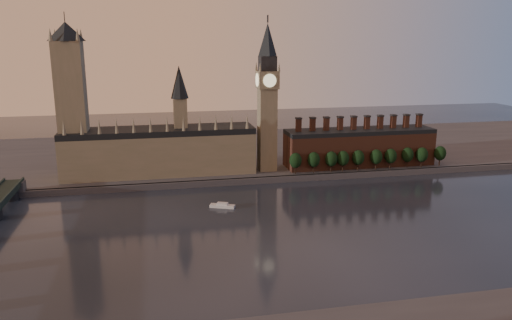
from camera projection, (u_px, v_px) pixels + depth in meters
The scene contains 17 objects.
ground at pixel (296, 232), 252.59m from camera, with size 900.00×900.00×0.00m, color black.
north_bank at pixel (237, 153), 421.57m from camera, with size 900.00×182.00×4.00m.
palace_of_westminster at pixel (161, 149), 344.14m from camera, with size 130.00×30.30×74.00m.
victoria_tower at pixel (71, 96), 324.44m from camera, with size 24.00×24.00×108.00m.
big_ben at pixel (267, 96), 345.93m from camera, with size 15.00×15.00×107.00m.
chimney_block at pixel (359, 147), 368.93m from camera, with size 110.00×25.00×37.00m.
embankment_tree_0 at pixel (296, 160), 345.05m from camera, with size 8.60×8.60×14.88m.
embankment_tree_1 at pixel (314, 160), 347.29m from camera, with size 8.60×8.60×14.88m.
embankment_tree_2 at pixel (331, 159), 349.51m from camera, with size 8.60×8.60×14.88m.
embankment_tree_3 at pixel (343, 158), 351.34m from camera, with size 8.60×8.60×14.88m.
embankment_tree_4 at pixel (358, 158), 353.59m from camera, with size 8.60×8.60×14.88m.
embankment_tree_5 at pixel (376, 157), 355.76m from camera, with size 8.60×8.60×14.88m.
embankment_tree_6 at pixel (391, 156), 358.09m from camera, with size 8.60×8.60×14.88m.
embankment_tree_7 at pixel (408, 155), 362.36m from camera, with size 8.60×8.60×14.88m.
embankment_tree_8 at pixel (422, 155), 362.59m from camera, with size 8.60×8.60×14.88m.
embankment_tree_9 at pixel (440, 153), 366.89m from camera, with size 8.60×8.60×14.88m.
river_boat at pixel (222, 206), 289.26m from camera, with size 14.99×9.47×2.90m.
Camera 1 is at (-68.25, -227.86, 94.73)m, focal length 35.00 mm.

